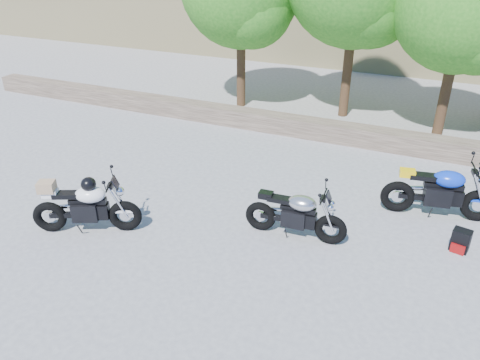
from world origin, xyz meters
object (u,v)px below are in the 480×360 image
(silver_bike, at_px, (296,215))
(blue_bike, at_px, (440,192))
(backpack, at_px, (461,241))
(white_bike, at_px, (85,205))

(silver_bike, bearing_deg, blue_bike, 34.23)
(blue_bike, bearing_deg, backpack, -77.08)
(silver_bike, relative_size, white_bike, 1.01)
(silver_bike, height_order, white_bike, white_bike)
(blue_bike, bearing_deg, white_bike, -162.05)
(silver_bike, distance_m, white_bike, 3.92)
(blue_bike, height_order, backpack, blue_bike)
(white_bike, relative_size, blue_bike, 0.88)
(blue_bike, bearing_deg, silver_bike, -152.41)
(white_bike, xyz_separation_m, blue_bike, (6.02, 3.23, -0.02))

